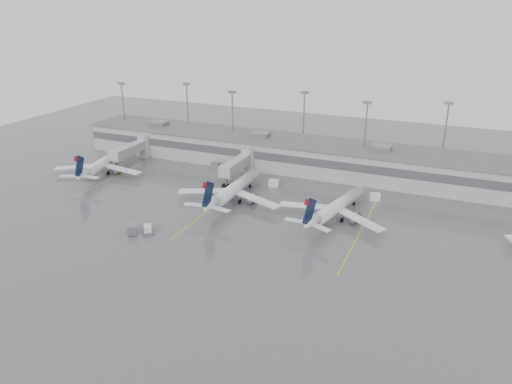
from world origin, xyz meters
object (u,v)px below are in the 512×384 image
at_px(jet_mid_left, 233,190).
at_px(jet_mid_right, 335,207).
at_px(baggage_tug, 148,230).
at_px(jet_far_left, 101,164).

xyz_separation_m(jet_mid_left, jet_mid_right, (25.41, -0.35, -0.15)).
relative_size(jet_mid_right, baggage_tug, 8.46).
height_order(jet_far_left, jet_mid_left, jet_mid_left).
bearing_deg(jet_mid_left, baggage_tug, -111.00).
height_order(jet_far_left, baggage_tug, jet_far_left).
bearing_deg(baggage_tug, jet_far_left, 103.72).
bearing_deg(jet_mid_left, jet_mid_right, -0.81).
distance_m(jet_far_left, jet_mid_right, 68.21).
bearing_deg(jet_far_left, baggage_tug, -52.03).
bearing_deg(jet_far_left, jet_mid_left, -18.98).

